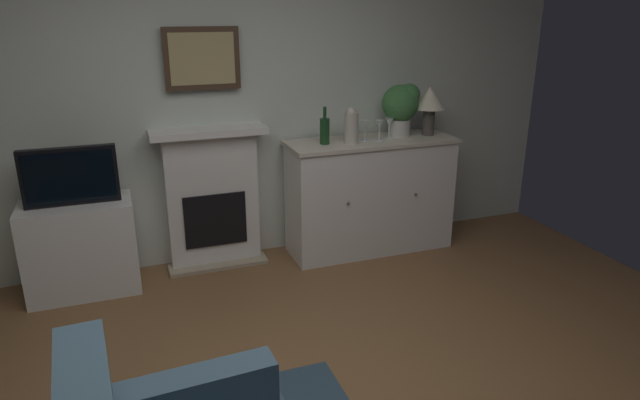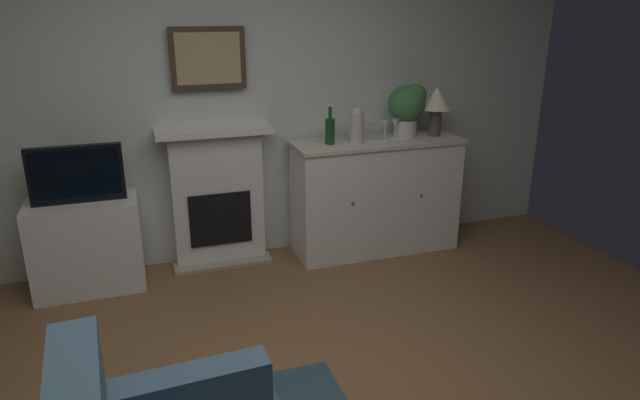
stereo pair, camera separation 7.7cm
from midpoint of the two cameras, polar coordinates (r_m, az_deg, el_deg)
wall_rear at (r=4.43m, az=-9.19°, el=12.44°), size 5.88×0.06×2.95m
fireplace_unit at (r=4.49m, az=-9.83°, el=0.34°), size 0.87×0.30×1.10m
framed_picture at (r=4.32m, az=-10.73°, el=13.90°), size 0.55×0.04×0.45m
sideboard_cabinet at (r=4.70m, az=6.11°, el=0.43°), size 1.38×0.49×0.95m
table_lamp at (r=4.76m, az=12.15°, el=9.67°), size 0.26×0.26×0.40m
wine_bottle at (r=4.39m, az=1.53°, el=7.05°), size 0.08×0.08×0.29m
wine_glass_left at (r=4.50m, az=5.66°, el=7.45°), size 0.07×0.07×0.16m
wine_glass_center at (r=4.52m, az=7.12°, el=7.44°), size 0.07×0.07×0.16m
wine_glass_right at (r=4.61m, az=8.11°, el=7.62°), size 0.07×0.07×0.16m
vase_decorative at (r=4.42m, az=4.24°, el=7.50°), size 0.11×0.11×0.28m
tv_cabinet at (r=4.38m, az=-22.02°, el=-4.26°), size 0.75×0.42×0.67m
tv_set at (r=4.19m, az=-22.93°, el=2.40°), size 0.62×0.07×0.40m
potted_plant_small at (r=4.68m, az=9.34°, el=9.42°), size 0.30×0.30×0.43m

